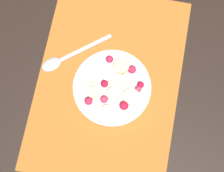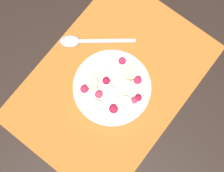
{
  "view_description": "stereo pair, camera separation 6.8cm",
  "coord_description": "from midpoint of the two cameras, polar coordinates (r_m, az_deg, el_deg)",
  "views": [
    {
      "loc": [
        -0.16,
        -0.04,
        0.71
      ],
      "look_at": [
        -0.01,
        -0.01,
        0.04
      ],
      "focal_mm": 50.0,
      "sensor_mm": 36.0,
      "label": 1
    },
    {
      "loc": [
        -0.13,
        -0.1,
        0.71
      ],
      "look_at": [
        -0.01,
        -0.01,
        0.04
      ],
      "focal_mm": 50.0,
      "sensor_mm": 36.0,
      "label": 2
    }
  ],
  "objects": [
    {
      "name": "ground_plane",
      "position": [
        0.72,
        -3.3,
        0.02
      ],
      "size": [
        3.0,
        3.0,
        0.0
      ],
      "primitive_type": "plane",
      "color": "black"
    },
    {
      "name": "fruit_bowl",
      "position": [
        0.7,
        -2.69,
        -0.88
      ],
      "size": [
        0.18,
        0.18,
        0.04
      ],
      "color": "silver",
      "rests_on": "placemat"
    },
    {
      "name": "placemat",
      "position": [
        0.72,
        -3.31,
        0.07
      ],
      "size": [
        0.47,
        0.33,
        0.01
      ],
      "color": "#B26023",
      "rests_on": "ground_plane"
    },
    {
      "name": "spoon",
      "position": [
        0.74,
        -11.72,
        4.18
      ],
      "size": [
        0.13,
        0.15,
        0.01
      ],
      "rotation": [
        0.0,
        0.0,
        2.24
      ],
      "color": "#B2B2B7",
      "rests_on": "placemat"
    }
  ]
}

